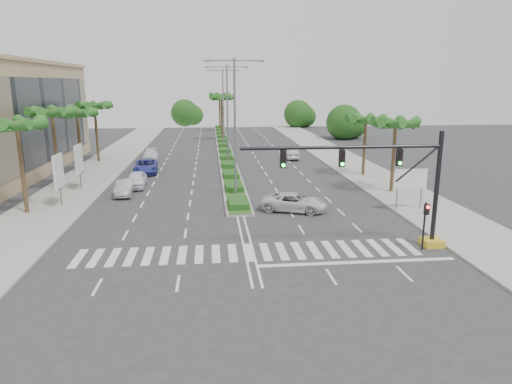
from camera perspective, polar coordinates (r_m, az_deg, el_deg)
ground at (r=27.75m, az=-0.87°, el=-7.56°), size 160.00×160.00×0.00m
footpath_right at (r=49.99m, az=14.70°, el=1.63°), size 6.00×120.00×0.15m
footpath_left at (r=48.62m, az=-21.18°, el=0.83°), size 6.00×120.00×0.15m
median at (r=71.52m, az=-4.01°, el=5.53°), size 2.20×75.00×0.20m
median_grass at (r=71.50m, az=-4.01°, el=5.63°), size 1.80×75.00×0.04m
signal_gantry at (r=28.98m, az=17.69°, el=-0.13°), size 12.60×1.20×7.20m
pedestrian_signal at (r=29.29m, az=20.40°, el=-3.07°), size 0.28×0.36×3.00m
direction_sign at (r=38.02m, az=18.73°, el=1.37°), size 2.70×0.11×3.40m
billboard_near at (r=40.36m, az=-23.46°, el=2.38°), size 0.18×2.10×4.35m
billboard_far at (r=46.03m, az=-21.28°, el=3.82°), size 0.18×2.10×4.35m
palm_left_near at (r=38.69m, az=-27.70°, el=7.11°), size 4.57×4.68×7.55m
palm_left_mid at (r=46.16m, az=-24.13°, el=8.75°), size 4.57×4.68×7.95m
palm_left_far at (r=53.85m, az=-21.46°, el=8.88°), size 4.57×4.68×7.35m
palm_left_end at (r=61.56m, az=-19.53°, el=9.86°), size 4.57×4.68×7.75m
palm_right_near at (r=43.33m, az=17.06°, el=7.93°), size 4.57×4.68×7.05m
palm_right_far at (r=50.80m, az=13.56°, el=8.55°), size 4.57×4.68×6.75m
palm_median_a at (r=80.88m, az=-4.33°, el=11.48°), size 4.57×4.68×8.05m
palm_median_b at (r=95.87m, az=-4.59°, el=11.78°), size 4.57×4.68×8.05m
streetlight_near at (r=39.99m, az=-2.66°, el=8.95°), size 5.10×0.25×12.00m
streetlight_mid at (r=55.93m, az=-3.60°, el=10.23°), size 5.10×0.25×12.00m
streetlight_far at (r=71.90m, az=-4.12°, el=10.94°), size 5.10×0.25×12.00m
car_parked_a at (r=45.98m, az=-14.72°, el=1.50°), size 1.92×4.52×1.52m
car_parked_b at (r=43.09m, az=-16.10°, el=0.51°), size 1.67×4.21×1.36m
car_parked_c at (r=53.12m, az=-13.61°, el=3.14°), size 3.01×5.70×1.53m
car_parked_d at (r=62.46m, az=-13.04°, el=4.59°), size 2.24×4.77×1.34m
car_crossing at (r=36.38m, az=4.80°, el=-1.28°), size 5.69×4.01×1.44m
car_right at (r=61.47m, az=4.46°, el=4.81°), size 1.76×4.52×1.47m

